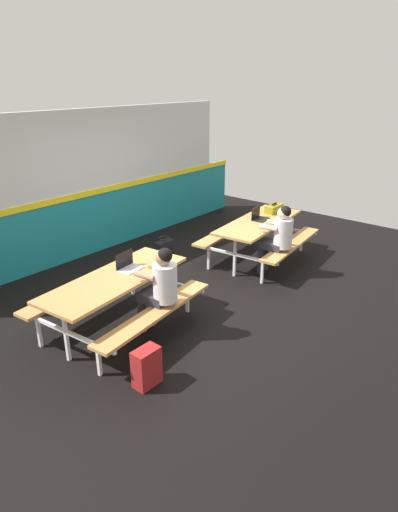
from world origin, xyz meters
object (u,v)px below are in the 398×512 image
(toolbox_grey, at_px, (274,209))
(backpack_dark, at_px, (146,367))
(picnic_table_right, at_px, (258,230))
(student_further, at_px, (279,235))
(tote_bag_bright, at_px, (164,250))
(student_nearer, at_px, (160,284))
(laptop_silver, at_px, (129,266))
(laptop_dark, at_px, (259,217))
(picnic_table_left, at_px, (116,289))

(toolbox_grey, distance_m, backpack_dark, 4.51)
(picnic_table_right, bearing_deg, student_further, -120.01)
(tote_bag_bright, bearing_deg, student_further, -68.50)
(student_nearer, relative_size, student_further, 1.00)
(laptop_silver, height_order, backpack_dark, laptop_silver)
(student_further, height_order, backpack_dark, student_further)
(student_nearer, height_order, laptop_dark, student_nearer)
(picnic_table_right, relative_size, backpack_dark, 4.86)
(student_nearer, height_order, tote_bag_bright, student_nearer)
(picnic_table_right, height_order, tote_bag_bright, picnic_table_right)
(laptop_silver, distance_m, laptop_dark, 2.95)
(student_further, relative_size, laptop_dark, 3.52)
(student_nearer, distance_m, laptop_silver, 0.61)
(toolbox_grey, bearing_deg, student_further, -145.26)
(laptop_dark, distance_m, toolbox_grey, 0.55)
(laptop_dark, relative_size, tote_bag_bright, 0.80)
(picnic_table_right, bearing_deg, picnic_table_left, 177.95)
(toolbox_grey, height_order, backpack_dark, toolbox_grey)
(student_further, relative_size, backpack_dark, 2.74)
(toolbox_grey, relative_size, tote_bag_bright, 0.93)
(student_nearer, relative_size, laptop_dark, 3.52)
(student_further, bearing_deg, toolbox_grey, 34.74)
(picnic_table_left, distance_m, toolbox_grey, 3.79)
(laptop_silver, bearing_deg, tote_bag_bright, 31.60)
(student_nearer, distance_m, laptop_dark, 3.00)
(student_nearer, distance_m, tote_bag_bright, 2.54)
(picnic_table_right, relative_size, toolbox_grey, 5.34)
(student_nearer, xyz_separation_m, laptop_dark, (2.97, 0.46, 0.08))
(student_nearer, relative_size, tote_bag_bright, 2.81)
(picnic_table_left, bearing_deg, laptop_silver, 13.77)
(toolbox_grey, distance_m, tote_bag_bright, 2.19)
(laptop_silver, relative_size, laptop_dark, 1.00)
(picnic_table_left, distance_m, student_nearer, 0.61)
(student_further, bearing_deg, student_nearer, 175.89)
(picnic_table_left, height_order, laptop_dark, laptop_dark)
(picnic_table_left, height_order, student_nearer, student_nearer)
(tote_bag_bright, bearing_deg, picnic_table_left, -150.58)
(backpack_dark, bearing_deg, picnic_table_right, 15.02)
(student_further, distance_m, laptop_dark, 0.77)
(student_nearer, height_order, student_further, same)
(student_further, distance_m, toolbox_grey, 1.18)
(laptop_silver, xyz_separation_m, tote_bag_bright, (1.79, 1.10, -0.59))
(picnic_table_left, bearing_deg, picnic_table_right, -2.05)
(laptop_dark, bearing_deg, picnic_table_right, -146.51)
(picnic_table_right, bearing_deg, toolbox_grey, 6.49)
(student_further, distance_m, tote_bag_bright, 2.09)
(picnic_table_left, xyz_separation_m, picnic_table_right, (3.16, -0.11, 0.00))
(tote_bag_bright, bearing_deg, toolbox_grey, -35.38)
(picnic_table_left, distance_m, backpack_dark, 1.30)
(laptop_dark, distance_m, tote_bag_bright, 1.80)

